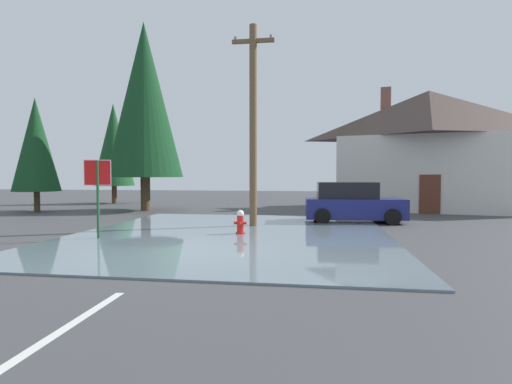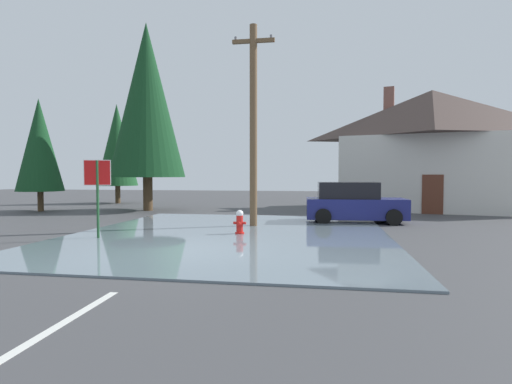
# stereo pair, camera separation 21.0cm
# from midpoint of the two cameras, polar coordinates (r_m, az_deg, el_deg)

# --- Properties ---
(ground_plane) EXTENTS (80.00, 80.00, 0.10)m
(ground_plane) POSITION_cam_midpoint_polar(r_m,az_deg,el_deg) (10.76, -9.82, -8.46)
(ground_plane) COLOR #424244
(flood_puddle) EXTENTS (10.17, 11.97, 0.05)m
(flood_puddle) POSITION_cam_midpoint_polar(r_m,az_deg,el_deg) (13.47, -3.08, -5.91)
(flood_puddle) COLOR slate
(flood_puddle) RESTS_ON ground
(lane_stop_bar) EXTENTS (3.83, 0.40, 0.01)m
(lane_stop_bar) POSITION_cam_midpoint_polar(r_m,az_deg,el_deg) (9.64, -13.25, -9.43)
(lane_stop_bar) COLOR silver
(lane_stop_bar) RESTS_ON ground
(lane_center_stripe) EXTENTS (0.26, 3.48, 0.01)m
(lane_center_stripe) POSITION_cam_midpoint_polar(r_m,az_deg,el_deg) (5.90, -26.48, -17.34)
(lane_center_stripe) COLOR silver
(lane_center_stripe) RESTS_ON ground
(stop_sign_near) EXTENTS (0.72, 0.34, 2.44)m
(stop_sign_near) POSITION_cam_midpoint_polar(r_m,az_deg,el_deg) (13.17, -21.09, 1.29)
(stop_sign_near) COLOR #1E4C28
(stop_sign_near) RESTS_ON ground
(fire_hydrant) EXTENTS (0.42, 0.36, 0.83)m
(fire_hydrant) POSITION_cam_midpoint_polar(r_m,az_deg,el_deg) (13.25, -1.87, -4.37)
(fire_hydrant) COLOR red
(fire_hydrant) RESTS_ON ground
(utility_pole) EXTENTS (1.60, 0.28, 7.58)m
(utility_pole) POSITION_cam_midpoint_polar(r_m,az_deg,el_deg) (15.38, 0.03, 9.84)
(utility_pole) COLOR brown
(utility_pole) RESTS_ON ground
(house) EXTENTS (11.22, 7.92, 7.29)m
(house) POSITION_cam_midpoint_polar(r_m,az_deg,el_deg) (25.02, 23.74, 5.73)
(house) COLOR beige
(house) RESTS_ON ground
(parked_car) EXTENTS (4.11, 2.11, 1.68)m
(parked_car) POSITION_cam_midpoint_polar(r_m,az_deg,el_deg) (17.26, 13.92, -1.57)
(parked_car) COLOR navy
(parked_car) RESTS_ON ground
(pine_tree_tall_left) EXTENTS (4.14, 4.14, 10.34)m
(pine_tree_tall_left) POSITION_cam_midpoint_polar(r_m,az_deg,el_deg) (23.50, -14.94, 12.40)
(pine_tree_tall_left) COLOR #4C3823
(pine_tree_tall_left) RESTS_ON ground
(pine_tree_mid_left) EXTENTS (2.45, 2.45, 6.13)m
(pine_tree_mid_left) POSITION_cam_midpoint_polar(r_m,az_deg,el_deg) (24.87, -28.10, 5.89)
(pine_tree_mid_left) COLOR #4C3823
(pine_tree_mid_left) RESTS_ON ground
(pine_tree_short_left) EXTENTS (2.76, 2.76, 6.91)m
(pine_tree_short_left) POSITION_cam_midpoint_polar(r_m,az_deg,el_deg) (29.80, -18.86, 6.31)
(pine_tree_short_left) COLOR #4C3823
(pine_tree_short_left) RESTS_ON ground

